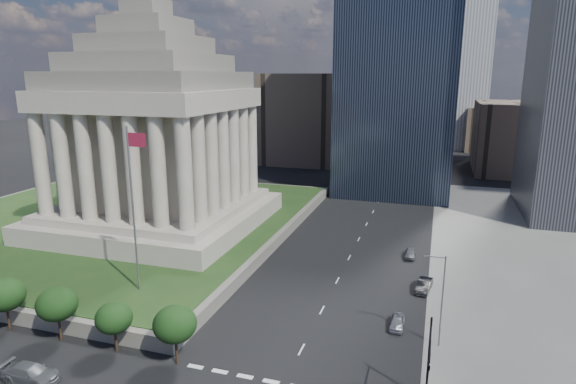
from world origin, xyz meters
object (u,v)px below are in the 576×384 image
at_px(flagpole, 134,201).
at_px(suv_grey, 31,373).
at_px(parked_sedan_near, 397,322).
at_px(parked_sedan_mid, 424,285).
at_px(parked_sedan_far, 410,253).
at_px(traffic_signal_ne, 429,359).
at_px(war_memorial, 153,113).
at_px(street_lamp_north, 441,296).

xyz_separation_m(flagpole, suv_grey, (-0.61, -16.57, -12.31)).
height_order(parked_sedan_near, parked_sedan_mid, parked_sedan_mid).
xyz_separation_m(suv_grey, parked_sedan_mid, (33.94, 30.81, -0.05)).
relative_size(flagpole, parked_sedan_far, 5.01).
distance_m(traffic_signal_ne, parked_sedan_mid, 24.97).
bearing_deg(parked_sedan_far, suv_grey, -125.97).
bearing_deg(parked_sedan_mid, traffic_signal_ne, -79.46).
xyz_separation_m(war_memorial, flagpole, (12.17, -24.00, -8.29)).
xyz_separation_m(flagpole, parked_sedan_far, (30.83, 25.80, -12.43)).
bearing_deg(street_lamp_north, flagpole, -178.37).
bearing_deg(suv_grey, parked_sedan_far, -39.38).
relative_size(flagpole, street_lamp_north, 2.00).
bearing_deg(parked_sedan_near, street_lamp_north, -30.39).
relative_size(flagpole, parked_sedan_near, 5.19).
bearing_deg(parked_sedan_far, flagpole, -139.47).
distance_m(street_lamp_north, parked_sedan_far, 25.67).
height_order(war_memorial, parked_sedan_mid, war_memorial).
bearing_deg(parked_sedan_near, parked_sedan_far, 89.96).
relative_size(war_memorial, parked_sedan_mid, 8.49).
xyz_separation_m(war_memorial, parked_sedan_near, (43.00, -20.47, -20.74)).
bearing_deg(parked_sedan_far, traffic_signal_ne, -83.87).
xyz_separation_m(flagpole, parked_sedan_mid, (33.33, 14.24, -12.36)).
relative_size(flagpole, traffic_signal_ne, 2.50).
distance_m(flagpole, street_lamp_north, 35.95).
distance_m(parked_sedan_mid, parked_sedan_far, 11.84).
height_order(flagpole, parked_sedan_near, flagpole).
relative_size(war_memorial, suv_grey, 7.01).
xyz_separation_m(traffic_signal_ne, parked_sedan_mid, (-1.00, 24.54, -4.49)).
relative_size(traffic_signal_ne, parked_sedan_near, 2.08).
bearing_deg(street_lamp_north, parked_sedan_mid, 97.86).
distance_m(traffic_signal_ne, parked_sedan_far, 36.57).
relative_size(parked_sedan_mid, parked_sedan_far, 1.15).
bearing_deg(suv_grey, street_lamp_north, -66.65).
bearing_deg(street_lamp_north, war_memorial, 154.08).
distance_m(war_memorial, parked_sedan_far, 47.77).
xyz_separation_m(war_memorial, parked_sedan_mid, (45.50, -9.76, -20.64)).
bearing_deg(street_lamp_north, parked_sedan_near, 149.65).
height_order(suv_grey, parked_sedan_near, suv_grey).
bearing_deg(traffic_signal_ne, flagpole, 163.29).
height_order(war_memorial, flagpole, war_memorial).
height_order(traffic_signal_ne, parked_sedan_mid, traffic_signal_ne).
distance_m(parked_sedan_near, parked_sedan_mid, 10.99).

